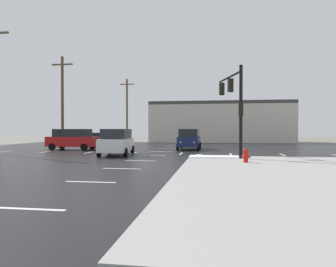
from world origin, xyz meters
TOP-DOWN VIEW (x-y plane):
  - ground_plane at (0.00, 0.00)m, footprint 120.00×120.00m
  - road_asphalt at (0.00, 0.00)m, footprint 44.00×44.00m
  - snow_strip_curbside at (5.00, -4.00)m, footprint 4.00×1.60m
  - lane_markings at (1.20, -1.38)m, footprint 36.15×36.15m
  - traffic_signal_mast at (6.05, -3.55)m, footprint 1.47×4.58m
  - fire_hydrant at (6.46, -7.18)m, footprint 0.48×0.26m
  - strip_building_background at (5.67, 24.09)m, footprint 21.44×8.00m
  - suv_white at (-2.81, -2.08)m, footprint 2.58×4.98m
  - suv_red at (-9.07, 3.35)m, footprint 4.86×2.22m
  - suv_navy at (2.26, 5.47)m, footprint 2.20×4.85m
  - sedan_blue at (-9.20, 11.40)m, footprint 4.55×2.06m
  - utility_pole_far at (-10.60, 4.29)m, footprint 2.20×0.28m
  - utility_pole_distant at (-8.41, 20.30)m, footprint 2.20×0.28m

SIDE VIEW (x-z plane):
  - ground_plane at x=0.00m, z-range 0.00..0.00m
  - road_asphalt at x=0.00m, z-range 0.00..0.02m
  - lane_markings at x=1.20m, z-range 0.02..0.03m
  - snow_strip_curbside at x=5.00m, z-range 0.14..0.20m
  - fire_hydrant at x=6.46m, z-range 0.14..0.93m
  - sedan_blue at x=-9.20m, z-range 0.06..1.64m
  - suv_white at x=-2.81m, z-range 0.08..2.11m
  - suv_red at x=-9.07m, z-range 0.08..2.11m
  - suv_navy at x=2.26m, z-range 0.08..2.11m
  - strip_building_background at x=5.67m, z-range 0.00..6.22m
  - traffic_signal_mast at x=6.05m, z-range 1.12..7.18m
  - utility_pole_far at x=-10.60m, z-range 0.22..9.63m
  - utility_pole_distant at x=-8.41m, z-range 0.22..9.89m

